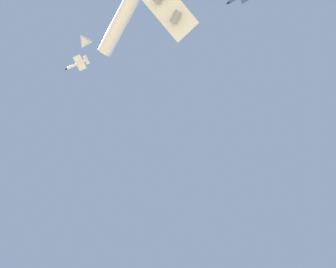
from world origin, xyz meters
TOP-DOWN VIEW (x-y plane):
  - chase_jet_lead at (65.75, 51.64)m, footprint 14.66×10.05m

SIDE VIEW (x-z plane):
  - chase_jet_lead at x=65.75m, z-range 150.28..154.28m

